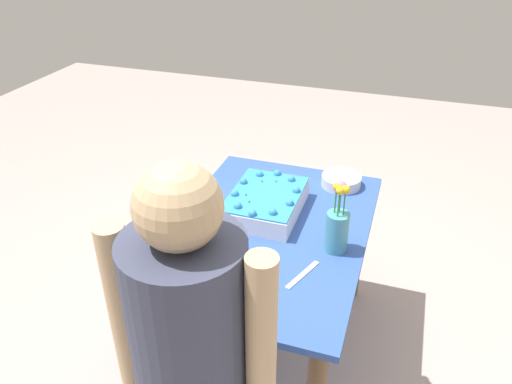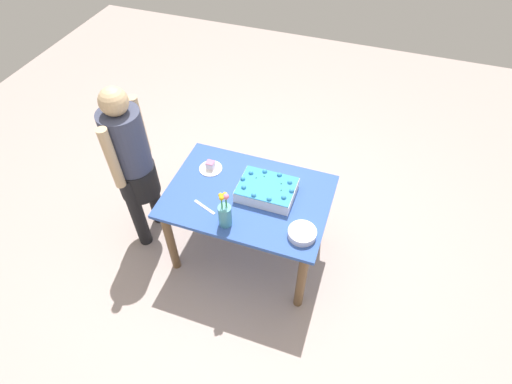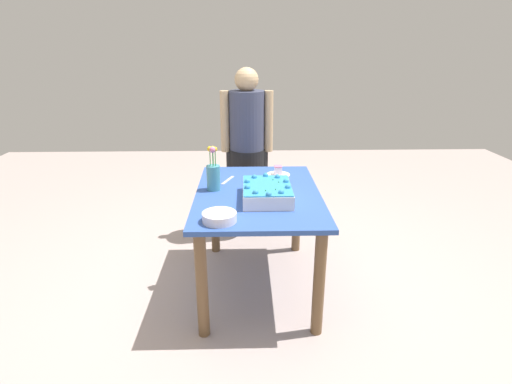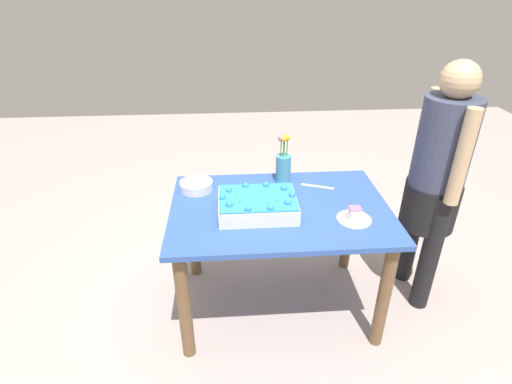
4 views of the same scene
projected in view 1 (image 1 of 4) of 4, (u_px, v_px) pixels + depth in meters
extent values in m
plane|color=#AC9993|center=(267.00, 346.00, 2.52)|extent=(8.00, 8.00, 0.00)
cube|color=#3052A1|center=(269.00, 231.00, 2.16)|extent=(1.21, 0.83, 0.03)
cylinder|color=brown|center=(238.00, 222.00, 2.87)|extent=(0.07, 0.07, 0.69)
cylinder|color=brown|center=(148.00, 361.00, 2.01)|extent=(0.07, 0.07, 0.69)
cylinder|color=brown|center=(357.00, 244.00, 2.69)|extent=(0.07, 0.07, 0.69)
cube|color=white|center=(266.00, 203.00, 2.25)|extent=(0.41, 0.31, 0.09)
cube|color=#2F85C2|center=(266.00, 194.00, 2.23)|extent=(0.41, 0.30, 0.01)
sphere|color=#2F85C2|center=(252.00, 214.00, 2.07)|extent=(0.04, 0.04, 0.04)
sphere|color=#2F85C2|center=(273.00, 213.00, 2.08)|extent=(0.04, 0.04, 0.04)
sphere|color=#2F85C2|center=(290.00, 203.00, 2.14)|extent=(0.04, 0.04, 0.04)
sphere|color=#2F85C2|center=(296.00, 191.00, 2.24)|extent=(0.04, 0.04, 0.04)
sphere|color=#2F85C2|center=(291.00, 179.00, 2.33)|extent=(0.04, 0.04, 0.04)
sphere|color=#2F85C2|center=(277.00, 173.00, 2.38)|extent=(0.04, 0.04, 0.04)
sphere|color=#2F85C2|center=(260.00, 174.00, 2.37)|extent=(0.04, 0.04, 0.04)
sphere|color=#2F85C2|center=(243.00, 182.00, 2.31)|extent=(0.04, 0.04, 0.04)
sphere|color=#2F85C2|center=(235.00, 194.00, 2.21)|extent=(0.04, 0.04, 0.04)
sphere|color=#2F85C2|center=(238.00, 206.00, 2.12)|extent=(0.04, 0.04, 0.04)
cone|color=#2D8438|center=(249.00, 202.00, 2.16)|extent=(0.02, 0.02, 0.02)
cone|color=#2D8438|center=(246.00, 195.00, 2.21)|extent=(0.02, 0.02, 0.02)
cone|color=#2D8438|center=(276.00, 182.00, 2.31)|extent=(0.02, 0.02, 0.02)
cone|color=#2D8438|center=(262.00, 181.00, 2.32)|extent=(0.02, 0.02, 0.02)
cylinder|color=white|center=(198.00, 272.00, 1.89)|extent=(0.18, 0.18, 0.01)
cube|color=white|center=(198.00, 266.00, 1.88)|extent=(0.06, 0.06, 0.06)
cube|color=#D5688D|center=(197.00, 259.00, 1.86)|extent=(0.06, 0.06, 0.01)
cube|color=silver|center=(303.00, 275.00, 1.89)|extent=(0.19, 0.09, 0.00)
cylinder|color=teal|center=(337.00, 232.00, 1.98)|extent=(0.09, 0.09, 0.17)
cylinder|color=#2D8438|center=(339.00, 204.00, 1.90)|extent=(0.01, 0.01, 0.11)
sphere|color=yellow|center=(340.00, 191.00, 1.87)|extent=(0.03, 0.03, 0.03)
cylinder|color=#2D8438|center=(344.00, 203.00, 1.90)|extent=(0.01, 0.01, 0.11)
sphere|color=gold|center=(346.00, 190.00, 1.87)|extent=(0.03, 0.03, 0.03)
cylinder|color=#2D8438|center=(340.00, 199.00, 1.93)|extent=(0.01, 0.01, 0.11)
sphere|color=#D56F94|center=(342.00, 186.00, 1.90)|extent=(0.04, 0.04, 0.04)
cylinder|color=#2D8438|center=(336.00, 200.00, 1.92)|extent=(0.01, 0.01, 0.11)
sphere|color=#FBA720|center=(337.00, 187.00, 1.89)|extent=(0.03, 0.03, 0.03)
cylinder|color=silver|center=(341.00, 181.00, 2.46)|extent=(0.19, 0.19, 0.05)
cylinder|color=#3A3E56|center=(189.00, 326.00, 1.24)|extent=(0.30, 0.30, 0.52)
sphere|color=tan|center=(178.00, 207.00, 1.06)|extent=(0.20, 0.20, 0.20)
cylinder|color=tan|center=(261.00, 344.00, 1.19)|extent=(0.08, 0.08, 0.52)
cylinder|color=tan|center=(123.00, 309.00, 1.29)|extent=(0.08, 0.08, 0.52)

